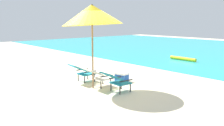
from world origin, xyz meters
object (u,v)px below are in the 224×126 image
Objects in this scene: lounge_chair_center at (98,75)px; cooler_box at (122,77)px; swim_buoy at (183,59)px; lounge_chair_left at (82,71)px; beach_umbrella_center at (92,15)px; lounge_chair_right at (116,80)px.

lounge_chair_center is 1.20m from cooler_box.
lounge_chair_center reaches higher than swim_buoy.
lounge_chair_left is at bearing -125.67° from cooler_box.
beach_umbrella_center reaches higher than lounge_chair_center.
lounge_chair_left and lounge_chair_center have the same top height.
beach_umbrella_center reaches higher than lounge_chair_right.
lounge_chair_left is at bearing 168.24° from beach_umbrella_center.
lounge_chair_center is 0.87m from lounge_chair_right.
lounge_chair_right is 1.78× the size of cooler_box.
cooler_box is at bearing -78.27° from swim_buoy.
beach_umbrella_center is at bearing -11.76° from lounge_chair_left.
lounge_chair_right reaches higher than swim_buoy.
lounge_chair_center is at bearing -86.06° from cooler_box.
lounge_chair_left is at bearing -178.39° from lounge_chair_right.
lounge_chair_left is 0.92m from lounge_chair_center.
lounge_chair_left reaches higher than swim_buoy.
swim_buoy is at bearing 101.73° from cooler_box.
lounge_chair_center is at bearing -0.01° from lounge_chair_left.
beach_umbrella_center is (1.28, -7.21, 2.28)m from swim_buoy.
lounge_chair_left is 1.79m from lounge_chair_right.
cooler_box is at bearing 54.33° from lounge_chair_left.
cooler_box is (-0.07, 1.36, -2.22)m from beach_umbrella_center.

